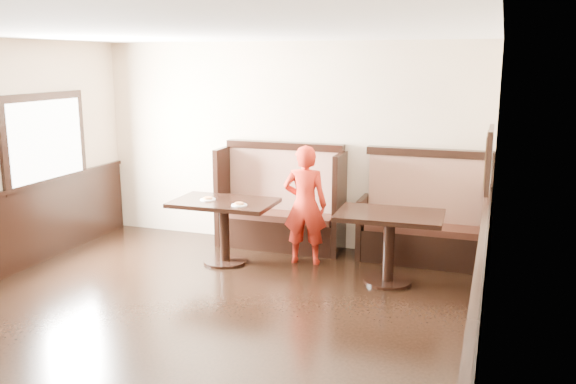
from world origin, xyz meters
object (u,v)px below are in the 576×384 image
at_px(child, 305,205).
at_px(booth_main, 281,210).
at_px(booth_neighbor, 424,225).
at_px(table_main, 224,215).
at_px(table_neighbor, 389,231).

bearing_deg(child, booth_main, -56.28).
height_order(booth_neighbor, child, child).
height_order(booth_main, booth_neighbor, same).
bearing_deg(child, table_main, 10.14).
relative_size(booth_neighbor, table_main, 1.28).
relative_size(booth_main, table_neighbor, 1.42).
xyz_separation_m(booth_main, table_neighbor, (1.66, -0.93, 0.10)).
distance_m(booth_neighbor, table_main, 2.57).
bearing_deg(table_neighbor, booth_main, 148.71).
bearing_deg(child, booth_neighbor, -167.20).
height_order(table_neighbor, child, child).
bearing_deg(booth_neighbor, booth_main, 179.95).
xyz_separation_m(booth_main, child, (0.52, -0.57, 0.24)).
relative_size(booth_main, table_main, 1.36).
height_order(booth_main, child, child).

